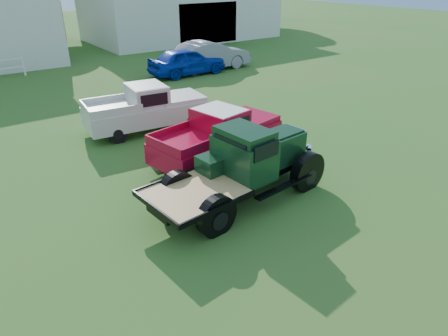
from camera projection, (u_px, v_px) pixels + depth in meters
ground at (245, 225)px, 9.97m from camera, size 120.00×120.00×0.00m
shed_right at (181, 8)px, 35.73m from camera, size 16.80×9.20×5.20m
vintage_flatbed at (241, 166)px, 10.66m from camera, size 5.34×2.51×2.05m
red_pickup at (218, 135)px, 13.07m from camera, size 5.05×2.70×1.75m
white_pickup at (146, 108)px, 15.52m from camera, size 4.96×2.36×1.76m
misc_car_blue at (187, 61)px, 23.80m from camera, size 4.72×1.94×1.60m
misc_car_grey at (209, 55)px, 25.01m from camera, size 5.30×1.86×1.75m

